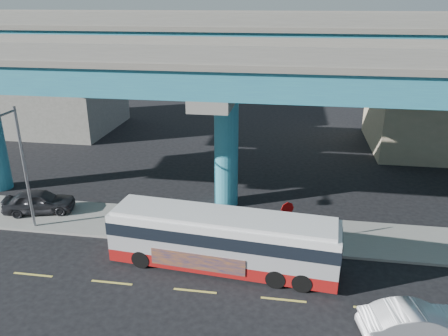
% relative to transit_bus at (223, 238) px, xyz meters
% --- Properties ---
extents(ground, '(120.00, 120.00, 0.00)m').
position_rel_transit_bus_xyz_m(ground, '(-0.93, -1.87, -1.57)').
color(ground, black).
rests_on(ground, ground).
extents(sidewalk, '(70.00, 4.00, 0.15)m').
position_rel_transit_bus_xyz_m(sidewalk, '(-0.93, 3.63, -1.49)').
color(sidewalk, gray).
rests_on(sidewalk, ground).
extents(lane_markings, '(58.00, 0.12, 0.01)m').
position_rel_transit_bus_xyz_m(lane_markings, '(-0.93, -2.17, -1.56)').
color(lane_markings, '#D8C64C').
rests_on(lane_markings, ground).
extents(viaduct, '(52.00, 12.40, 11.70)m').
position_rel_transit_bus_xyz_m(viaduct, '(-0.93, 7.24, 7.57)').
color(viaduct, '#25698C').
rests_on(viaduct, ground).
extents(building_concrete, '(12.00, 10.00, 9.00)m').
position_rel_transit_bus_xyz_m(building_concrete, '(-20.93, 22.13, 2.93)').
color(building_concrete, gray).
rests_on(building_concrete, ground).
extents(transit_bus, '(11.33, 3.40, 2.86)m').
position_rel_transit_bus_xyz_m(transit_bus, '(0.00, 0.00, 0.00)').
color(transit_bus, maroon).
rests_on(transit_bus, ground).
extents(sedan, '(3.25, 4.89, 1.41)m').
position_rel_transit_bus_xyz_m(sedan, '(8.17, -3.67, -0.86)').
color(sedan, silver).
rests_on(sedan, ground).
extents(parked_car, '(3.93, 5.09, 1.43)m').
position_rel_transit_bus_xyz_m(parked_car, '(-12.03, 3.82, -0.71)').
color(parked_car, '#2B2B30').
rests_on(parked_car, sidewalk).
extents(street_lamp, '(0.50, 2.33, 7.02)m').
position_rel_transit_bus_xyz_m(street_lamp, '(-11.41, 1.59, 3.19)').
color(street_lamp, gray).
rests_on(street_lamp, sidewalk).
extents(stop_sign, '(0.66, 0.42, 2.50)m').
position_rel_transit_bus_xyz_m(stop_sign, '(3.02, 2.31, 0.38)').
color(stop_sign, gray).
rests_on(stop_sign, sidewalk).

